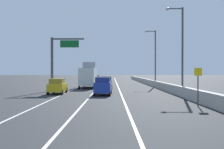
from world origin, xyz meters
The scene contains 14 objects.
ground_plane centered at (0.00, 64.00, 0.00)m, with size 320.00×320.00×0.00m, color #26282B.
lane_stripe_left centered at (-5.50, 55.00, 0.00)m, with size 0.16×130.00×0.00m, color silver.
lane_stripe_center centered at (-2.00, 55.00, 0.00)m, with size 0.16×130.00×0.00m, color silver.
lane_stripe_right centered at (1.50, 55.00, 0.00)m, with size 0.16×130.00×0.00m, color silver.
jersey_barrier_right centered at (8.05, 40.00, 0.55)m, with size 0.60×120.00×1.10m, color #B2ADA3.
overhead_sign_gantry centered at (-7.26, 32.03, 4.73)m, with size 4.68×0.36×7.50m.
speed_advisory_sign centered at (7.15, 15.06, 1.76)m, with size 0.60×0.11×3.00m.
lamp_post_right_second centered at (8.60, 26.52, 6.00)m, with size 2.14×0.44×10.49m.
lamp_post_right_third centered at (8.25, 45.01, 6.00)m, with size 2.14×0.44×10.49m.
car_silver_0 centered at (-3.33, 58.54, 0.96)m, with size 1.94×4.19×1.92m.
car_green_1 centered at (-0.49, 36.31, 1.00)m, with size 1.89×4.74×2.01m.
car_yellow_2 centered at (-6.29, 27.30, 0.94)m, with size 1.93×4.53×1.87m.
car_blue_3 centered at (-0.64, 25.54, 1.04)m, with size 2.04×4.64×2.10m.
box_truck centered at (-3.59, 40.14, 2.01)m, with size 2.46×8.96×4.39m.
Camera 1 is at (0.40, -6.57, 2.71)m, focal length 44.32 mm.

